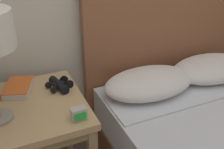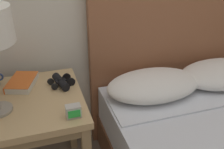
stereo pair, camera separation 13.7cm
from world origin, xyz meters
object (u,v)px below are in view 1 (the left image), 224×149
at_px(binoculars_pair, 59,85).
at_px(alarm_clock, 79,114).
at_px(nightstand, 28,119).
at_px(book_on_nightstand, 18,88).

xyz_separation_m(binoculars_pair, alarm_clock, (0.02, -0.31, 0.01)).
height_order(binoculars_pair, alarm_clock, alarm_clock).
xyz_separation_m(nightstand, binoculars_pair, (0.20, 0.09, 0.10)).
distance_m(book_on_nightstand, alarm_clock, 0.44).
bearing_deg(binoculars_pair, nightstand, -154.69).
height_order(nightstand, alarm_clock, alarm_clock).
relative_size(nightstand, alarm_clock, 8.81).
height_order(nightstand, binoculars_pair, binoculars_pair).
relative_size(nightstand, binoculars_pair, 3.74).
distance_m(nightstand, alarm_clock, 0.32).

